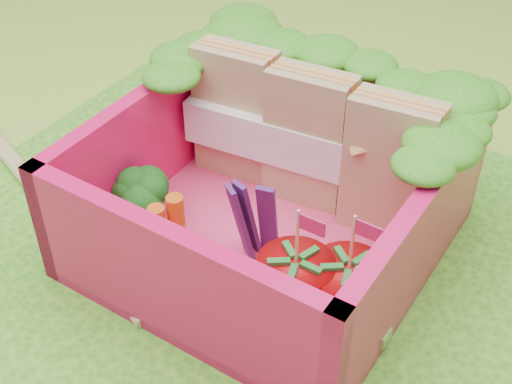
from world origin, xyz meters
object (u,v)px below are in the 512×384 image
object	(u,v)px
bento_box	(270,193)
chopsticks	(28,179)
strawberry_left	(295,290)
broccoli	(136,195)
strawberry_right	(346,295)
sandwich_stack	(310,140)

from	to	relation	value
bento_box	chopsticks	world-z (taller)	bento_box
bento_box	strawberry_left	world-z (taller)	strawberry_left
broccoli	chopsticks	xyz separation A→B (m)	(-0.67, -0.01, -0.20)
strawberry_right	sandwich_stack	bearing A→B (deg)	130.26
bento_box	strawberry_left	distance (m)	0.46
bento_box	strawberry_right	world-z (taller)	strawberry_right
bento_box	strawberry_right	bearing A→B (deg)	-27.81
broccoli	strawberry_left	world-z (taller)	strawberry_left
bento_box	broccoli	xyz separation A→B (m)	(-0.49, -0.25, -0.05)
strawberry_left	broccoli	bearing A→B (deg)	174.41
sandwich_stack	chopsticks	size ratio (longest dim) A/B	0.53
sandwich_stack	strawberry_right	world-z (taller)	sandwich_stack
bento_box	strawberry_left	size ratio (longest dim) A/B	2.49
broccoli	chopsticks	size ratio (longest dim) A/B	0.15
strawberry_left	strawberry_right	world-z (taller)	strawberry_left
broccoli	strawberry_left	xyz separation A→B (m)	(0.80, -0.08, -0.02)
bento_box	chopsticks	xyz separation A→B (m)	(-1.16, -0.27, -0.25)
sandwich_stack	chopsticks	distance (m)	1.34
sandwich_stack	broccoli	size ratio (longest dim) A/B	3.49
broccoli	strawberry_right	bearing A→B (deg)	-0.04
bento_box	chopsticks	bearing A→B (deg)	-167.04
strawberry_right	chopsticks	bearing A→B (deg)	-179.54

